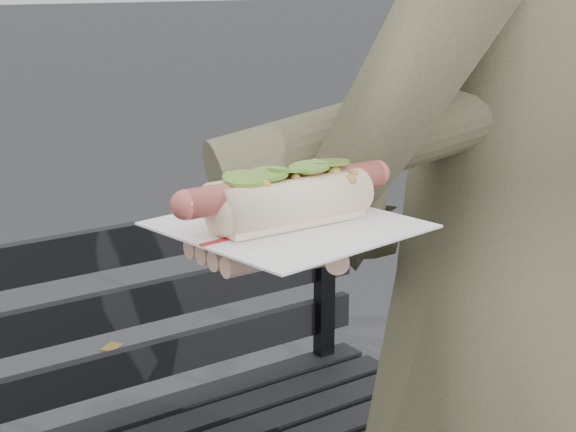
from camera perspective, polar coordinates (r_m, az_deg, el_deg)
name	(u,v)px	position (r m, az deg, el deg)	size (l,w,h in m)	color
person	(486,335)	(1.20, 12.70, -7.50)	(0.65, 0.42, 1.77)	#4A4931
held_hotdog	(399,142)	(0.94, 7.22, 4.80)	(0.63, 0.32, 0.20)	#4A4931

